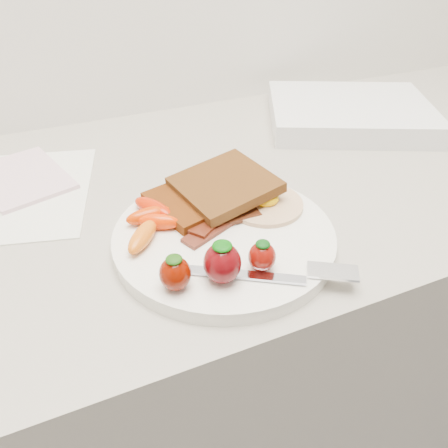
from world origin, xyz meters
name	(u,v)px	position (x,y,z in m)	size (l,w,h in m)	color
counter	(201,369)	(0.00, 1.70, 0.45)	(2.00, 0.60, 0.90)	gray
plate	(224,236)	(-0.01, 1.56, 0.91)	(0.27, 0.27, 0.02)	white
toast_lower	(193,200)	(-0.02, 1.62, 0.93)	(0.10, 0.10, 0.01)	#511A06
toast_upper	(224,185)	(0.02, 1.62, 0.94)	(0.12, 0.12, 0.01)	black
fried_egg	(265,202)	(0.06, 1.59, 0.92)	(0.12, 0.12, 0.02)	beige
bacon_strips	(218,221)	(-0.01, 1.57, 0.92)	(0.11, 0.09, 0.01)	#49190D
baby_carrots	(150,220)	(-0.09, 1.60, 0.93)	(0.08, 0.12, 0.02)	#CC3200
strawberries	(218,264)	(-0.05, 1.48, 0.94)	(0.13, 0.04, 0.05)	#620D00
fork	(285,273)	(0.02, 1.46, 0.92)	(0.18, 0.10, 0.00)	silver
paper_sheet	(23,192)	(-0.23, 1.78, 0.90)	(0.19, 0.25, 0.00)	white
notepad	(23,177)	(-0.23, 1.82, 0.91)	(0.11, 0.16, 0.01)	beige
appliance	(349,113)	(0.35, 1.80, 0.92)	(0.29, 0.23, 0.04)	white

